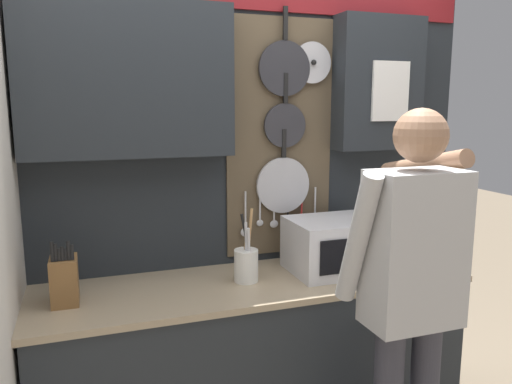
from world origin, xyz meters
TOP-DOWN VIEW (x-y plane):
  - base_cabinet_counter at (0.00, -0.00)m, footprint 2.06×0.60m
  - back_wall_unit at (-0.03, 0.27)m, footprint 2.63×0.22m
  - microwave at (0.43, -0.00)m, footprint 0.47×0.36m
  - knife_block at (-0.85, -0.00)m, footprint 0.11×0.15m
  - utensil_crock at (-0.04, -0.00)m, footprint 0.11×0.11m
  - person at (0.47, -0.56)m, footprint 0.54×0.66m

SIDE VIEW (x-z plane):
  - base_cabinet_counter at x=0.00m, z-range 0.00..0.88m
  - utensil_crock at x=-0.04m, z-range 0.80..1.15m
  - knife_block at x=-0.85m, z-range 0.85..1.13m
  - microwave at x=0.43m, z-range 0.89..1.15m
  - person at x=0.47m, z-range 0.17..1.87m
  - back_wall_unit at x=-0.03m, z-range 0.27..2.69m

